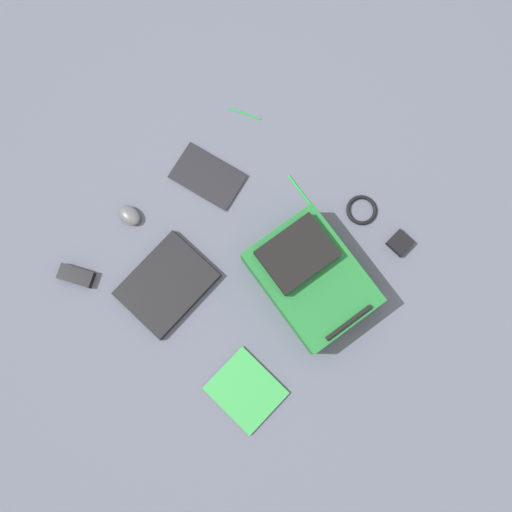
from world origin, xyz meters
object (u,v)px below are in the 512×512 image
object	(u,v)px
earbud_pouch	(400,243)
power_brick	(76,276)
computer_mouse	(130,215)
pen_blue	(300,190)
laptop	(167,284)
pen_black	(244,113)
cable_coil	(362,210)
book_red	(208,176)
book_comic	(246,390)
backpack	(310,277)

from	to	relation	value
earbud_pouch	power_brick	bearing A→B (deg)	-48.23
computer_mouse	power_brick	xyz separation A→B (m)	(0.30, -0.02, -0.00)
earbud_pouch	pen_blue	bearing A→B (deg)	-83.40
computer_mouse	earbud_pouch	distance (m)	1.03
laptop	pen_black	world-z (taller)	laptop
pen_blue	cable_coil	bearing A→B (deg)	106.79
pen_blue	earbud_pouch	size ratio (longest dim) A/B	1.87
earbud_pouch	cable_coil	bearing A→B (deg)	-96.81
book_red	earbud_pouch	size ratio (longest dim) A/B	3.64
power_brick	earbud_pouch	size ratio (longest dim) A/B	1.69
pen_black	pen_blue	xyz separation A→B (m)	(0.13, 0.36, 0.00)
book_comic	cable_coil	xyz separation A→B (m)	(-0.80, -0.04, 0.00)
earbud_pouch	laptop	bearing A→B (deg)	-43.91
cable_coil	computer_mouse	bearing A→B (deg)	-52.56
laptop	book_red	size ratio (longest dim) A/B	1.28
power_brick	pen_blue	distance (m)	0.90
cable_coil	backpack	bearing A→B (deg)	-2.34
cable_coil	earbud_pouch	distance (m)	0.19
backpack	laptop	bearing A→B (deg)	-51.84
computer_mouse	cable_coil	size ratio (longest dim) A/B	0.78
computer_mouse	pen_black	distance (m)	0.60
pen_black	earbud_pouch	size ratio (longest dim) A/B	1.80
book_comic	cable_coil	world-z (taller)	cable_coil
pen_blue	pen_black	bearing A→B (deg)	-109.59
backpack	book_comic	xyz separation A→B (m)	(0.46, 0.05, -0.07)
backpack	cable_coil	world-z (taller)	backpack
book_comic	laptop	bearing A→B (deg)	-106.52
backpack	pen_black	world-z (taller)	backpack
laptop	cable_coil	xyz separation A→B (m)	(-0.66, 0.43, -0.01)
laptop	power_brick	xyz separation A→B (m)	(0.17, -0.29, -0.00)
cable_coil	earbud_pouch	size ratio (longest dim) A/B	1.54
power_brick	pen_black	world-z (taller)	power_brick
pen_black	backpack	bearing A→B (deg)	55.98
cable_coil	power_brick	distance (m)	1.10
backpack	book_comic	distance (m)	0.47
backpack	book_red	bearing A→B (deg)	-100.46
power_brick	laptop	bearing A→B (deg)	120.42
computer_mouse	pen_blue	distance (m)	0.66
backpack	cable_coil	size ratio (longest dim) A/B	4.31
book_comic	pen_blue	bearing A→B (deg)	-159.29
backpack	pen_blue	xyz separation A→B (m)	(-0.27, -0.23, -0.07)
laptop	pen_blue	size ratio (longest dim) A/B	2.49
book_comic	power_brick	xyz separation A→B (m)	(0.03, -0.76, 0.01)
cable_coil	pen_blue	size ratio (longest dim) A/B	0.83
computer_mouse	cable_coil	distance (m)	0.88
pen_black	computer_mouse	bearing A→B (deg)	-10.03
power_brick	computer_mouse	bearing A→B (deg)	176.21
power_brick	earbud_pouch	distance (m)	1.22
cable_coil	pen_blue	distance (m)	0.25
laptop	earbud_pouch	bearing A→B (deg)	136.09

